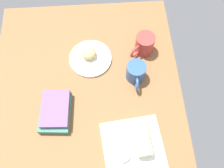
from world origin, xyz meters
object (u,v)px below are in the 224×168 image
object	(u,v)px
scone_pastry	(89,53)
sauce_cup	(123,155)
round_plate	(90,58)
book_stack	(55,111)
coffee_mug	(136,72)
second_mug	(144,44)
square_plate	(133,148)
breakfast_wrap	(143,139)

from	to	relation	value
scone_pastry	sauce_cup	size ratio (longest dim) A/B	1.24
round_plate	scone_pastry	world-z (taller)	scone_pastry
scone_pastry	book_stack	bearing A→B (deg)	150.94
book_stack	coffee_mug	size ratio (longest dim) A/B	1.41
book_stack	coffee_mug	world-z (taller)	coffee_mug
sauce_cup	second_mug	bearing A→B (deg)	-15.93
sauce_cup	scone_pastry	bearing A→B (deg)	14.29
scone_pastry	coffee_mug	world-z (taller)	coffee_mug
sauce_cup	coffee_mug	xyz separation A→B (cm)	(37.15, -9.24, 2.03)
coffee_mug	square_plate	bearing A→B (deg)	172.59
scone_pastry	second_mug	size ratio (longest dim) A/B	0.56
sauce_cup	coffee_mug	bearing A→B (deg)	-13.97
breakfast_wrap	book_stack	world-z (taller)	breakfast_wrap
book_stack	second_mug	bearing A→B (deg)	-54.29
round_plate	breakfast_wrap	distance (cm)	47.99
book_stack	coffee_mug	bearing A→B (deg)	-66.94
square_plate	second_mug	xyz separation A→B (cm)	(49.20, -10.11, 4.50)
square_plate	sauce_cup	xyz separation A→B (cm)	(-3.08, 4.81, 2.03)
square_plate	breakfast_wrap	world-z (taller)	breakfast_wrap
scone_pastry	coffee_mug	size ratio (longest dim) A/B	0.50
round_plate	scone_pastry	xyz separation A→B (cm)	(1.00, 0.51, 3.32)
square_plate	second_mug	world-z (taller)	second_mug
breakfast_wrap	second_mug	distance (cm)	47.16
second_mug	round_plate	bearing A→B (deg)	97.79
breakfast_wrap	book_stack	xyz separation A→B (cm)	(15.55, 37.12, -2.27)
square_plate	second_mug	distance (cm)	50.43
breakfast_wrap	second_mug	xyz separation A→B (cm)	(46.74, -6.27, 0.29)
book_stack	breakfast_wrap	bearing A→B (deg)	-112.73
sauce_cup	coffee_mug	world-z (taller)	coffee_mug
round_plate	scone_pastry	distance (cm)	3.51
sauce_cup	book_stack	world-z (taller)	book_stack
book_stack	coffee_mug	xyz separation A→B (cm)	(16.05, -37.71, 2.12)
sauce_cup	book_stack	size ratio (longest dim) A/B	0.29
scone_pastry	sauce_cup	xyz separation A→B (cm)	(-49.59, -12.63, -1.19)
round_plate	scone_pastry	size ratio (longest dim) A/B	2.97
round_plate	sauce_cup	bearing A→B (deg)	-165.99
sauce_cup	round_plate	bearing A→B (deg)	14.01
sauce_cup	book_stack	bearing A→B (deg)	53.46
round_plate	coffee_mug	size ratio (longest dim) A/B	1.50
scone_pastry	book_stack	world-z (taller)	scone_pastry
round_plate	breakfast_wrap	world-z (taller)	breakfast_wrap
round_plate	second_mug	bearing A→B (deg)	-82.21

